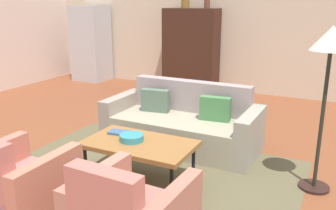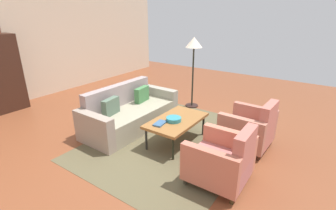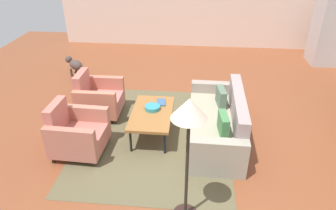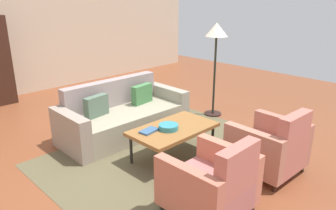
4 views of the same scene
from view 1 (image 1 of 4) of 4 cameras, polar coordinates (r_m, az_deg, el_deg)
name	(u,v)px [view 1 (image 1 of 4)]	position (r m, az deg, el deg)	size (l,w,h in m)	color
ground_plane	(160,160)	(4.65, -1.34, -8.60)	(11.84, 11.84, 0.00)	brown
wall_back	(247,28)	(8.05, 12.39, 11.81)	(9.86, 0.12, 2.80)	beige
area_rug	(142,178)	(4.21, -4.07, -11.38)	(3.40, 2.60, 0.01)	brown
couch	(183,125)	(5.03, 2.44, -3.15)	(2.11, 0.93, 0.86)	gray
coffee_table	(139,145)	(4.00, -4.55, -6.35)	(1.20, 0.70, 0.46)	#252624
armchair_left	(15,187)	(3.59, -22.98, -11.76)	(0.81, 0.81, 0.88)	#2C2C22
fruit_bowl	(132,138)	(4.02, -5.75, -5.14)	(0.27, 0.27, 0.07)	teal
book_stack	(120,133)	(4.25, -7.60, -4.32)	(0.27, 0.18, 0.03)	#375B84
cabinet	(191,50)	(8.13, 3.65, 8.64)	(1.20, 0.51, 1.80)	#361E14
vase_tall	(185,3)	(8.12, 2.75, 15.79)	(0.18, 0.18, 0.22)	olive
vase_round	(207,1)	(7.93, 6.20, 16.02)	(0.13, 0.13, 0.30)	brown
refrigerator	(91,43)	(9.41, -12.07, 9.48)	(0.80, 0.73, 1.85)	#B7BABF
floor_lamp	(330,54)	(3.87, 24.19, 7.29)	(0.40, 0.40, 1.72)	black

